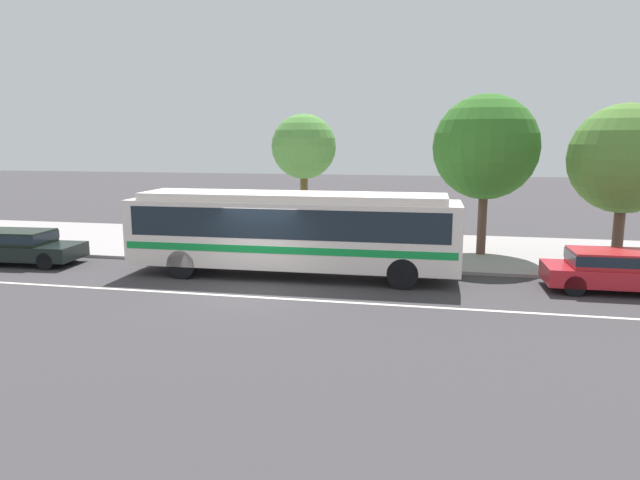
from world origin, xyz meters
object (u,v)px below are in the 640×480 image
Objects in this scene: pedestrian_walking_along_curb at (404,238)px; bus_stop_sign at (441,223)px; pedestrian_standing_by_tree at (364,235)px; street_tree_far_end at (625,159)px; sedan_far_ahead at (616,269)px; transit_bus at (293,228)px; street_tree_near_stop at (304,148)px; street_tree_mid_block at (486,147)px; pedestrian_waiting_near_sign at (363,232)px; sedan_behind_bus at (20,245)px.

bus_stop_sign is at bearing -19.69° from pedestrian_walking_along_curb.
pedestrian_standing_by_tree is 3.14m from bus_stop_sign.
street_tree_far_end reaches higher than pedestrian_walking_along_curb.
pedestrian_standing_by_tree is 0.27× the size of street_tree_far_end.
transit_bus is at bearing -179.76° from sedan_far_ahead.
street_tree_near_stop is (-2.69, 1.41, 3.31)m from pedestrian_standing_by_tree.
pedestrian_standing_by_tree is 4.49m from street_tree_near_stop.
transit_bus is 2.03× the size of street_tree_near_stop.
street_tree_mid_block is at bearing 4.86° from street_tree_near_stop.
pedestrian_waiting_near_sign is 0.29× the size of street_tree_near_stop.
pedestrian_standing_by_tree is at bearing 13.00° from sedan_behind_bus.
pedestrian_standing_by_tree is at bearing 160.20° from bus_stop_sign.
bus_stop_sign is (-5.38, 1.68, 1.05)m from sedan_far_ahead.
pedestrian_standing_by_tree is (0.10, -0.53, -0.03)m from pedestrian_waiting_near_sign.
street_tree_near_stop is 0.95× the size of street_tree_far_end.
transit_bus is 4.40× the size of bus_stop_sign.
transit_bus is 6.81× the size of pedestrian_walking_along_curb.
pedestrian_walking_along_curb is 1.04× the size of pedestrian_standing_by_tree.
pedestrian_walking_along_curb is 0.30× the size of street_tree_near_stop.
street_tree_mid_block is at bearing 41.35° from pedestrian_walking_along_curb.
transit_bus reaches higher than pedestrian_waiting_near_sign.
pedestrian_waiting_near_sign is 0.99× the size of pedestrian_walking_along_curb.
pedestrian_walking_along_curb reaches higher than sedan_behind_bus.
pedestrian_waiting_near_sign is 5.87m from street_tree_mid_block.
sedan_far_ahead is 7.03m from pedestrian_walking_along_curb.
pedestrian_walking_along_curb is (14.34, 2.38, 0.37)m from sedan_behind_bus.
pedestrian_walking_along_curb is 0.65× the size of bus_stop_sign.
transit_bus reaches higher than pedestrian_walking_along_curb.
sedan_far_ahead is at bearing -21.23° from pedestrian_waiting_near_sign.
sedan_behind_bus is 13.14m from pedestrian_waiting_near_sign.
street_tree_far_end is at bearing 18.90° from transit_bus.
transit_bus is 10.42m from sedan_far_ahead.
street_tree_near_stop is 7.23m from street_tree_mid_block.
street_tree_near_stop is at bearing 97.80° from transit_bus.
pedestrian_standing_by_tree is at bearing -78.95° from pedestrian_waiting_near_sign.
pedestrian_walking_along_curb is at bearing 30.66° from transit_bus.
street_tree_far_end is (7.78, 1.74, 2.89)m from pedestrian_walking_along_curb.
transit_bus reaches higher than sedan_far_ahead.
street_tree_near_stop is 0.88× the size of street_tree_mid_block.
sedan_behind_bus is 13.11m from pedestrian_standing_by_tree.
street_tree_near_stop is 12.05m from street_tree_far_end.
pedestrian_waiting_near_sign is at bearing 146.64° from pedestrian_walking_along_curb.
transit_bus is at bearing -144.23° from street_tree_mid_block.
street_tree_near_stop is at bearing -175.14° from street_tree_mid_block.
street_tree_near_stop reaches higher than transit_bus.
sedan_behind_bus is at bearing -163.95° from street_tree_mid_block.
pedestrian_walking_along_curb is (1.67, -1.10, 0.01)m from pedestrian_waiting_near_sign.
pedestrian_waiting_near_sign is at bearing 15.38° from sedan_behind_bus.
bus_stop_sign is 0.46× the size of street_tree_near_stop.
sedan_behind_bus is at bearing -156.60° from street_tree_near_stop.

